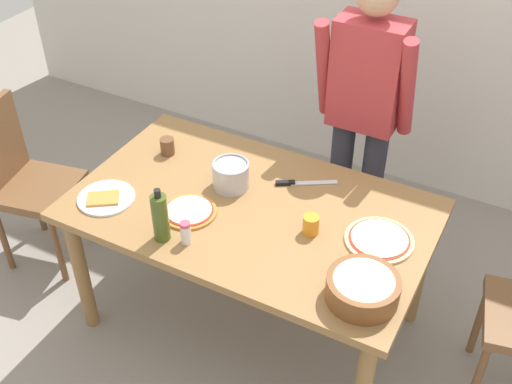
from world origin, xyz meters
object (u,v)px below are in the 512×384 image
pizza_raw_on_board (379,240)px  plate_with_slice (106,198)px  salt_shaker (186,233)px  chef_knife (299,183)px  cup_orange (311,225)px  person_cook (364,108)px  olive_oil_bottle (160,217)px  dining_table (251,222)px  pizza_cooked_on_tray (189,211)px  popcorn_bowl (363,287)px  steel_pot (231,175)px  chair_wooden_left (23,177)px  cup_small_brown (167,146)px

pizza_raw_on_board → plate_with_slice: size_ratio=1.12×
salt_shaker → chef_knife: salt_shaker is taller
plate_with_slice → cup_orange: size_ratio=3.06×
person_cook → olive_oil_bottle: bearing=-112.8°
dining_table → pizza_cooked_on_tray: (-0.22, -0.16, 0.10)m
popcorn_bowl → steel_pot: steel_pot is taller
pizza_raw_on_board → chef_knife: bearing=156.7°
chair_wooden_left → chef_knife: 1.50m
chair_wooden_left → popcorn_bowl: chair_wooden_left is taller
cup_small_brown → salt_shaker: bearing=-49.2°
dining_table → pizza_cooked_on_tray: size_ratio=6.48×
plate_with_slice → chef_knife: (0.72, 0.51, -0.00)m
pizza_raw_on_board → olive_oil_bottle: olive_oil_bottle is taller
popcorn_bowl → olive_oil_bottle: bearing=-175.2°
olive_oil_bottle → cup_orange: 0.63m
olive_oil_bottle → pizza_raw_on_board: bearing=26.6°
chef_knife → cup_orange: bearing=-56.6°
dining_table → steel_pot: (-0.15, 0.09, 0.16)m
cup_orange → popcorn_bowl: bearing=-37.8°
cup_orange → salt_shaker: size_ratio=0.80×
pizza_raw_on_board → popcorn_bowl: bearing=-82.1°
steel_pot → chef_knife: bearing=30.9°
olive_oil_bottle → chef_knife: 0.71m
pizza_raw_on_board → cup_small_brown: bearing=173.9°
cup_orange → cup_small_brown: (-0.87, 0.21, 0.00)m
plate_with_slice → popcorn_bowl: popcorn_bowl is taller
olive_oil_bottle → steel_pot: olive_oil_bottle is taller
chair_wooden_left → steel_pot: size_ratio=5.48×
plate_with_slice → chair_wooden_left: bearing=168.3°
person_cook → chef_knife: size_ratio=6.20×
person_cook → steel_pot: size_ratio=9.34×
steel_pot → cup_small_brown: 0.42m
chair_wooden_left → cup_small_brown: chair_wooden_left is taller
salt_shaker → cup_small_brown: bearing=130.8°
chair_wooden_left → cup_small_brown: (0.76, 0.29, 0.26)m
steel_pot → dining_table: bearing=-30.8°
olive_oil_bottle → chef_knife: bearing=60.0°
person_cook → cup_orange: (0.07, -0.79, -0.14)m
popcorn_bowl → salt_shaker: size_ratio=2.64×
chair_wooden_left → pizza_raw_on_board: (1.90, 0.17, 0.23)m
person_cook → cup_small_brown: (-0.80, -0.58, -0.14)m
person_cook → plate_with_slice: bearing=-129.6°
person_cook → salt_shaker: person_cook is taller
cup_orange → olive_oil_bottle: bearing=-148.9°
dining_table → plate_with_slice: plate_with_slice is taller
plate_with_slice → popcorn_bowl: bearing=-0.9°
popcorn_bowl → olive_oil_bottle: size_ratio=1.09×
popcorn_bowl → cup_orange: size_ratio=3.29×
dining_table → cup_orange: 0.33m
chef_knife → olive_oil_bottle: bearing=-120.0°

